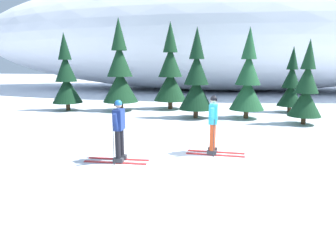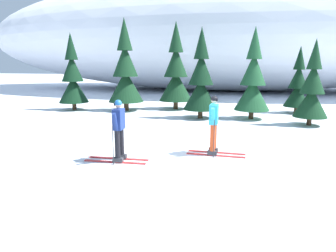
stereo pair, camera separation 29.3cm
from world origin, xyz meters
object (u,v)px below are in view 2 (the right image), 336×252
at_px(pine_tree_center, 201,81).
at_px(pine_tree_center_right, 253,81).
at_px(pine_tree_center_left, 176,73).
at_px(skier_navy_jacket, 119,130).
at_px(pine_tree_far_right, 298,86).
at_px(skier_cyan_jacket, 214,124).
at_px(pine_tree_far_left, 73,78).
at_px(pine_tree_left, 125,73).
at_px(pine_tree_right, 312,90).

relative_size(pine_tree_center, pine_tree_center_right, 1.00).
height_order(pine_tree_center_left, pine_tree_center_right, pine_tree_center_left).
bearing_deg(skier_navy_jacket, pine_tree_center_left, 92.21).
bearing_deg(pine_tree_far_right, skier_cyan_jacket, -113.58).
relative_size(pine_tree_center, pine_tree_far_right, 1.23).
bearing_deg(pine_tree_center_left, pine_tree_far_right, -0.33).
distance_m(pine_tree_center_left, pine_tree_far_right, 6.84).
distance_m(skier_navy_jacket, pine_tree_far_right, 12.01).
relative_size(skier_cyan_jacket, pine_tree_center, 0.40).
relative_size(skier_cyan_jacket, pine_tree_far_left, 0.40).
height_order(pine_tree_far_left, pine_tree_center_right, pine_tree_center_right).
relative_size(pine_tree_far_left, pine_tree_far_right, 1.22).
height_order(skier_cyan_jacket, pine_tree_far_right, pine_tree_far_right).
distance_m(pine_tree_left, pine_tree_center_right, 7.12).
bearing_deg(pine_tree_center_right, pine_tree_left, 170.34).
distance_m(skier_navy_jacket, pine_tree_right, 9.24).
height_order(pine_tree_far_left, pine_tree_right, pine_tree_far_left).
xyz_separation_m(pine_tree_center_right, pine_tree_far_right, (2.50, 2.39, -0.34)).
bearing_deg(pine_tree_center, pine_tree_right, -8.41).
relative_size(pine_tree_right, pine_tree_far_right, 1.04).
bearing_deg(pine_tree_left, pine_tree_center_left, 24.57).
distance_m(pine_tree_far_left, pine_tree_center, 7.72).
height_order(skier_cyan_jacket, pine_tree_center_left, pine_tree_center_left).
distance_m(pine_tree_center_right, pine_tree_right, 2.72).
bearing_deg(pine_tree_center_right, pine_tree_center, -171.58).
height_order(pine_tree_center, pine_tree_far_right, pine_tree_center).
height_order(skier_cyan_jacket, pine_tree_center, pine_tree_center).
xyz_separation_m(skier_cyan_jacket, pine_tree_left, (-5.64, 7.69, 1.25)).
xyz_separation_m(pine_tree_far_left, pine_tree_center_left, (5.81, 1.64, 0.28)).
bearing_deg(pine_tree_center, pine_tree_left, 160.89).
xyz_separation_m(skier_navy_jacket, skier_cyan_jacket, (2.55, 1.24, 0.02)).
bearing_deg(pine_tree_far_left, pine_tree_center_left, 15.76).
xyz_separation_m(skier_navy_jacket, pine_tree_center_left, (-0.39, 10.17, 1.22)).
distance_m(pine_tree_left, pine_tree_center_left, 2.97).
bearing_deg(pine_tree_far_right, pine_tree_center_right, -136.32).
relative_size(skier_navy_jacket, pine_tree_far_right, 0.50).
height_order(pine_tree_center_right, pine_tree_far_right, pine_tree_center_right).
height_order(skier_navy_jacket, skier_cyan_jacket, skier_cyan_jacket).
height_order(skier_cyan_jacket, pine_tree_left, pine_tree_left).
height_order(skier_navy_jacket, pine_tree_far_left, pine_tree_far_left).
xyz_separation_m(pine_tree_far_left, pine_tree_far_right, (12.63, 1.60, -0.34)).
distance_m(skier_cyan_jacket, pine_tree_center_right, 6.71).
xyz_separation_m(skier_cyan_jacket, pine_tree_far_left, (-8.75, 7.28, 0.92)).
distance_m(pine_tree_left, pine_tree_center, 4.79).
bearing_deg(pine_tree_far_left, pine_tree_center_right, -4.44).
height_order(skier_navy_jacket, pine_tree_right, pine_tree_right).
distance_m(pine_tree_far_left, pine_tree_left, 3.16).
xyz_separation_m(skier_navy_jacket, pine_tree_center, (1.43, 7.37, 0.95)).
bearing_deg(pine_tree_right, pine_tree_center_left, 152.50).
relative_size(skier_navy_jacket, pine_tree_far_left, 0.41).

